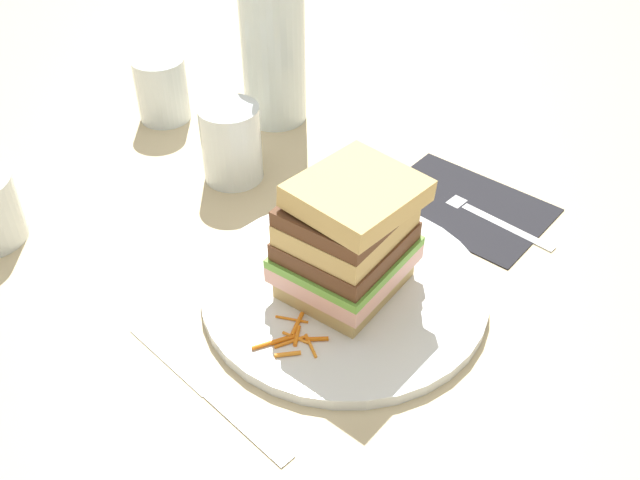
% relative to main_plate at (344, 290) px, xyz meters
% --- Properties ---
extents(ground_plane, '(3.00, 3.00, 0.00)m').
position_rel_main_plate_xyz_m(ground_plane, '(-0.01, -0.01, -0.01)').
color(ground_plane, '#C6B289').
extents(main_plate, '(0.27, 0.27, 0.01)m').
position_rel_main_plate_xyz_m(main_plate, '(0.00, 0.00, 0.00)').
color(main_plate, white).
rests_on(main_plate, ground_plane).
extents(sandwich, '(0.12, 0.11, 0.12)m').
position_rel_main_plate_xyz_m(sandwich, '(0.00, -0.00, 0.06)').
color(sandwich, tan).
rests_on(sandwich, main_plate).
extents(carrot_shred_0, '(0.03, 0.02, 0.00)m').
position_rel_main_plate_xyz_m(carrot_shred_0, '(-0.09, -0.01, 0.01)').
color(carrot_shred_0, orange).
rests_on(carrot_shred_0, main_plate).
extents(carrot_shred_1, '(0.03, 0.02, 0.00)m').
position_rel_main_plate_xyz_m(carrot_shred_1, '(-0.10, 0.00, 0.01)').
color(carrot_shred_1, orange).
rests_on(carrot_shred_1, main_plate).
extents(carrot_shred_2, '(0.02, 0.02, 0.00)m').
position_rel_main_plate_xyz_m(carrot_shred_2, '(-0.10, -0.02, 0.01)').
color(carrot_shred_2, orange).
rests_on(carrot_shred_2, main_plate).
extents(carrot_shred_3, '(0.02, 0.02, 0.00)m').
position_rel_main_plate_xyz_m(carrot_shred_3, '(-0.08, -0.02, 0.01)').
color(carrot_shred_3, orange).
rests_on(carrot_shred_3, main_plate).
extents(carrot_shred_4, '(0.01, 0.03, 0.00)m').
position_rel_main_plate_xyz_m(carrot_shred_4, '(-0.08, -0.01, 0.01)').
color(carrot_shred_4, orange).
rests_on(carrot_shred_4, main_plate).
extents(carrot_shred_5, '(0.02, 0.01, 0.00)m').
position_rel_main_plate_xyz_m(carrot_shred_5, '(-0.09, -0.00, 0.01)').
color(carrot_shred_5, orange).
rests_on(carrot_shred_5, main_plate).
extents(carrot_shred_6, '(0.01, 0.03, 0.00)m').
position_rel_main_plate_xyz_m(carrot_shred_6, '(-0.07, 0.01, 0.01)').
color(carrot_shred_6, orange).
rests_on(carrot_shred_6, main_plate).
extents(carrot_shred_7, '(0.02, 0.02, 0.00)m').
position_rel_main_plate_xyz_m(carrot_shred_7, '(-0.07, -0.02, 0.01)').
color(carrot_shred_7, orange).
rests_on(carrot_shred_7, main_plate).
extents(carrot_shred_8, '(0.02, 0.01, 0.00)m').
position_rel_main_plate_xyz_m(carrot_shred_8, '(-0.08, -0.01, 0.01)').
color(carrot_shred_8, orange).
rests_on(carrot_shred_8, main_plate).
extents(carrot_shred_9, '(0.03, 0.01, 0.00)m').
position_rel_main_plate_xyz_m(carrot_shred_9, '(-0.07, 0.00, 0.01)').
color(carrot_shred_9, orange).
rests_on(carrot_shred_9, main_plate).
extents(carrot_shred_10, '(0.01, 0.03, 0.00)m').
position_rel_main_plate_xyz_m(carrot_shred_10, '(0.10, -0.01, 0.01)').
color(carrot_shred_10, orange).
rests_on(carrot_shred_10, main_plate).
extents(carrot_shred_11, '(0.01, 0.02, 0.00)m').
position_rel_main_plate_xyz_m(carrot_shred_11, '(0.10, -0.00, 0.01)').
color(carrot_shred_11, orange).
rests_on(carrot_shred_11, main_plate).
extents(carrot_shred_12, '(0.01, 0.02, 0.00)m').
position_rel_main_plate_xyz_m(carrot_shred_12, '(0.09, 0.02, 0.01)').
color(carrot_shred_12, orange).
rests_on(carrot_shred_12, main_plate).
extents(carrot_shred_13, '(0.02, 0.01, 0.00)m').
position_rel_main_plate_xyz_m(carrot_shred_13, '(0.09, -0.00, 0.01)').
color(carrot_shred_13, orange).
rests_on(carrot_shred_13, main_plate).
extents(carrot_shred_14, '(0.02, 0.02, 0.00)m').
position_rel_main_plate_xyz_m(carrot_shred_14, '(0.08, 0.01, 0.01)').
color(carrot_shred_14, orange).
rests_on(carrot_shred_14, main_plate).
extents(carrot_shred_15, '(0.03, 0.00, 0.00)m').
position_rel_main_plate_xyz_m(carrot_shred_15, '(0.10, 0.01, 0.01)').
color(carrot_shred_15, orange).
rests_on(carrot_shred_15, main_plate).
extents(napkin_dark, '(0.13, 0.18, 0.00)m').
position_rel_main_plate_xyz_m(napkin_dark, '(0.19, -0.02, -0.00)').
color(napkin_dark, black).
rests_on(napkin_dark, ground_plane).
extents(fork, '(0.03, 0.17, 0.00)m').
position_rel_main_plate_xyz_m(fork, '(0.19, -0.04, -0.00)').
color(fork, silver).
rests_on(fork, napkin_dark).
extents(knife, '(0.03, 0.20, 0.00)m').
position_rel_main_plate_xyz_m(knife, '(-0.16, 0.01, -0.00)').
color(knife, silver).
rests_on(knife, ground_plane).
extents(juice_glass, '(0.07, 0.07, 0.09)m').
position_rel_main_plate_xyz_m(juice_glass, '(0.08, 0.22, 0.03)').
color(juice_glass, white).
rests_on(juice_glass, ground_plane).
extents(water_bottle, '(0.08, 0.08, 0.29)m').
position_rel_main_plate_xyz_m(water_bottle, '(0.21, 0.27, 0.12)').
color(water_bottle, silver).
rests_on(water_bottle, ground_plane).
extents(empty_tumbler_0, '(0.07, 0.07, 0.08)m').
position_rel_main_plate_xyz_m(empty_tumbler_0, '(0.12, 0.39, 0.04)').
color(empty_tumbler_0, silver).
rests_on(empty_tumbler_0, ground_plane).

